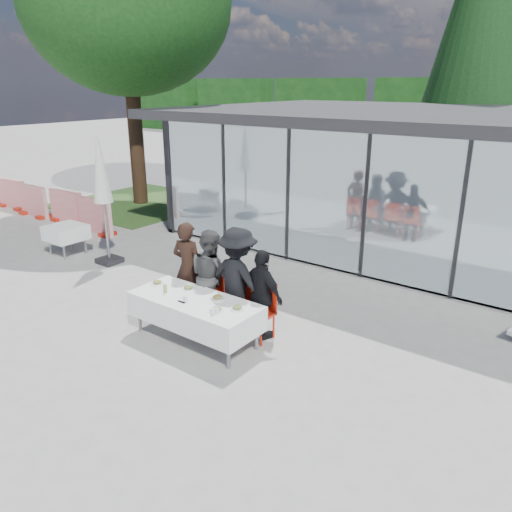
{
  "coord_description": "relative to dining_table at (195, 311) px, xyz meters",
  "views": [
    {
      "loc": [
        5.33,
        -5.56,
        4.09
      ],
      "look_at": [
        0.26,
        1.2,
        1.15
      ],
      "focal_mm": 35.0,
      "sensor_mm": 36.0,
      "label": 1
    }
  ],
  "objects": [
    {
      "name": "ground",
      "position": [
        -0.05,
        0.2,
        -0.54
      ],
      "size": [
        90.0,
        90.0,
        0.0
      ],
      "primitive_type": "plane",
      "color": "#9C9A94",
      "rests_on": "ground"
    },
    {
      "name": "pavilion",
      "position": [
        1.95,
        8.36,
        1.61
      ],
      "size": [
        14.8,
        8.8,
        3.44
      ],
      "color": "gray",
      "rests_on": "ground"
    },
    {
      "name": "treeline",
      "position": [
        -2.05,
        28.2,
        1.66
      ],
      "size": [
        62.5,
        2.0,
        4.4
      ],
      "color": "#113711",
      "rests_on": "ground"
    },
    {
      "name": "dining_table",
      "position": [
        0.0,
        0.0,
        0.0
      ],
      "size": [
        2.26,
        0.96,
        0.75
      ],
      "color": "white",
      "rests_on": "ground"
    },
    {
      "name": "diner_a",
      "position": [
        -0.88,
        0.76,
        0.33
      ],
      "size": [
        0.73,
        0.73,
        1.74
      ],
      "primitive_type": "imported",
      "rotation": [
        0.0,
        0.0,
        3.31
      ],
      "color": "black",
      "rests_on": "ground"
    },
    {
      "name": "diner_chair_a",
      "position": [
        -0.88,
        0.75,
        -0.0
      ],
      "size": [
        0.44,
        0.44,
        0.97
      ],
      "color": "#B51D0C",
      "rests_on": "ground"
    },
    {
      "name": "diner_b",
      "position": [
        -0.32,
        0.76,
        0.31
      ],
      "size": [
        1.02,
        1.02,
        1.69
      ],
      "primitive_type": "imported",
      "rotation": [
        0.0,
        0.0,
        2.85
      ],
      "color": "#4A4A4A",
      "rests_on": "ground"
    },
    {
      "name": "diner_chair_b",
      "position": [
        -0.32,
        0.75,
        -0.0
      ],
      "size": [
        0.44,
        0.44,
        0.97
      ],
      "color": "#B51D0C",
      "rests_on": "ground"
    },
    {
      "name": "diner_c",
      "position": [
        0.3,
        0.76,
        0.38
      ],
      "size": [
        1.25,
        1.25,
        1.83
      ],
      "primitive_type": "imported",
      "rotation": [
        0.0,
        0.0,
        3.09
      ],
      "color": "black",
      "rests_on": "ground"
    },
    {
      "name": "diner_chair_c",
      "position": [
        0.3,
        0.75,
        -0.0
      ],
      "size": [
        0.44,
        0.44,
        0.97
      ],
      "color": "#B51D0C",
      "rests_on": "ground"
    },
    {
      "name": "diner_d",
      "position": [
        0.82,
        0.76,
        0.23
      ],
      "size": [
        1.07,
        1.07,
        1.55
      ],
      "primitive_type": "imported",
      "rotation": [
        0.0,
        0.0,
        2.94
      ],
      "color": "black",
      "rests_on": "ground"
    },
    {
      "name": "diner_chair_d",
      "position": [
        0.82,
        0.75,
        -0.0
      ],
      "size": [
        0.44,
        0.44,
        0.97
      ],
      "color": "#B51D0C",
      "rests_on": "ground"
    },
    {
      "name": "plate_a",
      "position": [
        -0.96,
        0.07,
        0.24
      ],
      "size": [
        0.24,
        0.24,
        0.07
      ],
      "color": "white",
      "rests_on": "dining_table"
    },
    {
      "name": "plate_b",
      "position": [
        -0.36,
        0.23,
        0.24
      ],
      "size": [
        0.24,
        0.24,
        0.07
      ],
      "color": "white",
      "rests_on": "dining_table"
    },
    {
      "name": "plate_c",
      "position": [
        0.3,
        0.22,
        0.24
      ],
      "size": [
        0.24,
        0.24,
        0.07
      ],
      "color": "white",
      "rests_on": "dining_table"
    },
    {
      "name": "plate_d",
      "position": [
        0.81,
        0.11,
        0.24
      ],
      "size": [
        0.24,
        0.24,
        0.07
      ],
      "color": "white",
      "rests_on": "dining_table"
    },
    {
      "name": "plate_extra",
      "position": [
        0.6,
        -0.13,
        0.24
      ],
      "size": [
        0.24,
        0.24,
        0.07
      ],
      "color": "white",
      "rests_on": "dining_table"
    },
    {
      "name": "juice_bottle",
      "position": [
        -0.58,
        -0.09,
        0.28
      ],
      "size": [
        0.06,
        0.06,
        0.13
      ],
      "primitive_type": "cylinder",
      "color": "#7CB14A",
      "rests_on": "dining_table"
    },
    {
      "name": "drinking_glasses",
      "position": [
        0.42,
        -0.21,
        0.26
      ],
      "size": [
        0.76,
        0.15,
        0.1
      ],
      "color": "silver",
      "rests_on": "dining_table"
    },
    {
      "name": "folded_eyeglasses",
      "position": [
        -0.08,
        -0.22,
        0.22
      ],
      "size": [
        0.14,
        0.03,
        0.01
      ],
      "primitive_type": "cube",
      "color": "black",
      "rests_on": "dining_table"
    },
    {
      "name": "spare_table_left",
      "position": [
        -5.65,
        1.32,
        0.02
      ],
      "size": [
        0.86,
        0.86,
        0.74
      ],
      "color": "white",
      "rests_on": "ground"
    },
    {
      "name": "market_umbrella",
      "position": [
        -4.29,
        1.53,
        1.48
      ],
      "size": [
        0.5,
        0.5,
        3.0
      ],
      "color": "black",
      "rests_on": "ground"
    },
    {
      "name": "construction_barriers",
      "position": [
        -9.86,
        2.96,
        -0.1
      ],
      "size": [
        7.8,
        0.6,
        1.0
      ],
      "color": "red",
      "rests_on": "ground"
    },
    {
      "name": "deciduous_tree",
      "position": [
        -8.55,
        6.2,
        5.94
      ],
      "size": [
        7.04,
        6.4,
        9.38
      ],
      "color": "#382316",
      "rests_on": "ground"
    },
    {
      "name": "conifer_tree",
      "position": [
        0.45,
        13.2,
        5.45
      ],
      "size": [
        4.0,
        4.0,
        10.5
      ],
      "color": "#382316",
      "rests_on": "ground"
    },
    {
      "name": "grass_patch",
      "position": [
        -8.55,
        6.2,
        -0.53
      ],
      "size": [
        5.0,
        5.0,
        0.02
      ],
      "primitive_type": "cube",
      "color": "#385926",
      "rests_on": "ground"
    }
  ]
}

